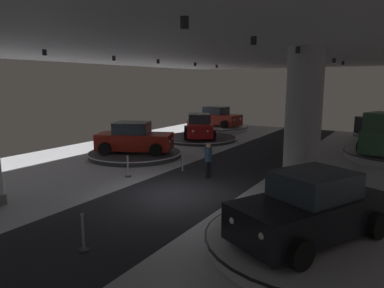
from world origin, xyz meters
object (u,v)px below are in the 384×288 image
Objects in this scene: display_car_near_right at (310,208)px; display_car_far_left at (199,127)px; visitor_walking_near at (208,158)px; column_right at (303,122)px; display_platform_near_right at (307,242)px; display_platform_mid_left at (135,154)px; display_car_deep_left at (217,117)px; display_platform_far_left at (199,138)px; display_platform_deep_left at (217,128)px; display_car_mid_left at (134,139)px.

display_car_far_left is at bearing 129.46° from display_car_near_right.
display_car_far_left is 2.84× the size of visitor_walking_near.
column_right is 5.42m from display_platform_near_right.
display_car_near_right is 12.95m from display_platform_mid_left.
display_car_deep_left is 5.95m from display_platform_far_left.
display_car_deep_left reaches higher than display_platform_deep_left.
display_platform_deep_left is at bearing 123.16° from display_car_near_right.
display_car_mid_left is at bearing -84.37° from display_car_deep_left.
visitor_walking_near is at bearing -64.15° from display_platform_deep_left.
display_platform_far_left is at bearing 88.49° from display_platform_mid_left.
display_platform_mid_left is 0.89m from display_car_mid_left.
display_platform_near_right is at bearing -73.13° from column_right.
display_platform_mid_left is at bearing -84.38° from display_platform_deep_left.
column_right is 1.03× the size of display_platform_mid_left.
display_car_deep_left is at bearing 104.35° from display_car_far_left.
display_platform_deep_left is 22.81m from display_car_near_right.
display_platform_far_left is at bearing 122.36° from visitor_walking_near.
display_platform_deep_left is 0.92m from display_car_deep_left.
display_platform_near_right is 0.99× the size of display_platform_mid_left.
display_platform_near_right is at bearing -29.83° from display_platform_mid_left.
display_platform_mid_left is 3.37× the size of visitor_walking_near.
display_platform_far_left is 0.86m from display_car_far_left.
display_platform_mid_left is at bearing 150.17° from display_platform_near_right.
display_platform_deep_left is 1.03× the size of display_platform_mid_left.
display_platform_near_right is 12.91m from display_platform_mid_left.
display_car_deep_left is at bearing 115.94° from visitor_walking_near.
display_platform_far_left is (1.43, -5.68, -0.07)m from display_platform_deep_left.
column_right reaches higher than display_car_far_left.
column_right is at bearing -42.62° from display_platform_far_left.
display_car_deep_left is 16.16m from visitor_walking_near.
display_car_near_right is (11.05, -13.43, 0.09)m from display_car_far_left.
display_platform_mid_left reaches higher than display_platform_far_left.
visitor_walking_near is (-4.03, 0.02, -1.84)m from column_right.
display_platform_far_left is 10.50m from visitor_walking_near.
display_car_mid_left is at bearing -91.59° from display_car_far_left.
display_platform_near_right is at bearing -56.91° from display_platform_deep_left.
display_car_mid_left is (-11.25, 6.38, -0.03)m from display_car_near_right.
visitor_walking_near is at bearing -17.47° from display_car_mid_left.
display_car_far_left is at bearing 137.34° from column_right.
visitor_walking_near is (5.60, -8.85, 0.78)m from display_platform_far_left.
display_car_deep_left is at bearing 95.76° from display_platform_mid_left.
display_platform_mid_left is at bearing 162.34° from visitor_walking_near.
display_car_mid_left is at bearing 150.28° from display_platform_near_right.
column_right is 1.00× the size of display_platform_deep_left.
display_car_deep_left is 12.79m from display_platform_mid_left.
display_car_mid_left is at bearing -84.51° from display_platform_deep_left.
display_car_near_right is (12.47, -19.08, 0.88)m from display_platform_deep_left.
display_platform_near_right is (11.02, -13.43, 0.05)m from display_platform_far_left.
column_right is 10.33m from display_platform_mid_left.
display_car_near_right is at bearing 63.46° from display_platform_near_right.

